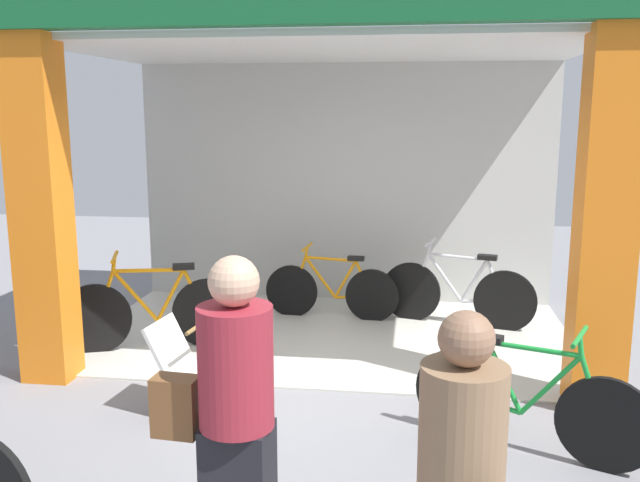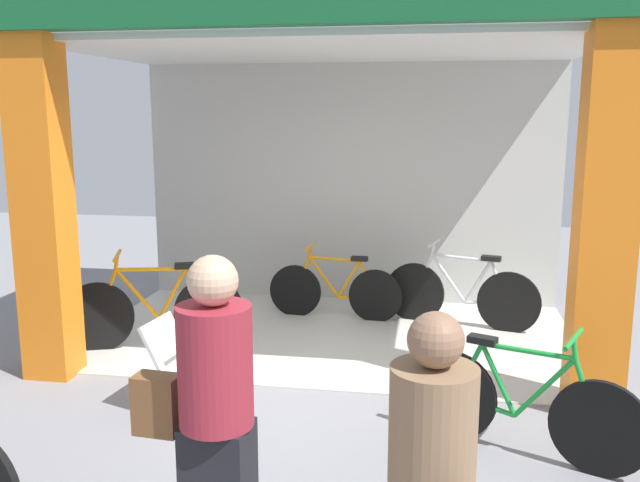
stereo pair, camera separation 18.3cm
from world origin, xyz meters
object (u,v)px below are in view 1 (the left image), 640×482
object	(u,v)px
bicycle_inside_2	(153,312)
bicycle_parked_0	(528,403)
sandwich_board_sign	(201,369)
pedestrian_1	(234,427)
bicycle_inside_1	(457,293)
bicycle_inside_0	(332,290)

from	to	relation	value
bicycle_inside_2	bicycle_parked_0	world-z (taller)	bicycle_inside_2
bicycle_inside_2	sandwich_board_sign	size ratio (longest dim) A/B	2.10
sandwich_board_sign	pedestrian_1	size ratio (longest dim) A/B	0.47
bicycle_parked_0	pedestrian_1	world-z (taller)	pedestrian_1
bicycle_parked_0	bicycle_inside_1	bearing A→B (deg)	96.16
bicycle_inside_2	sandwich_board_sign	bearing A→B (deg)	-55.78
sandwich_board_sign	bicycle_inside_0	bearing A→B (deg)	75.00
bicycle_parked_0	bicycle_inside_0	bearing A→B (deg)	120.57
bicycle_parked_0	bicycle_inside_2	bearing A→B (deg)	153.94
bicycle_inside_1	pedestrian_1	xyz separation A→B (m)	(-1.30, -4.47, 0.51)
bicycle_inside_2	bicycle_parked_0	distance (m)	3.69
bicycle_inside_0	bicycle_parked_0	xyz separation A→B (m)	(1.69, -2.86, 0.02)
bicycle_inside_1	bicycle_inside_2	size ratio (longest dim) A/B	0.98
bicycle_inside_2	sandwich_board_sign	xyz separation A→B (m)	(0.93, -1.36, -0.02)
bicycle_inside_0	bicycle_inside_2	bearing A→B (deg)	-142.54
pedestrian_1	bicycle_parked_0	bearing A→B (deg)	46.08
bicycle_inside_0	pedestrian_1	bearing A→B (deg)	-88.92
bicycle_inside_1	bicycle_inside_2	world-z (taller)	bicycle_inside_2
bicycle_inside_0	bicycle_parked_0	size ratio (longest dim) A/B	1.00
bicycle_inside_0	bicycle_inside_2	distance (m)	2.04
bicycle_inside_2	bicycle_parked_0	xyz separation A→B (m)	(3.31, -1.62, -0.03)
sandwich_board_sign	bicycle_parked_0	bearing A→B (deg)	-6.22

